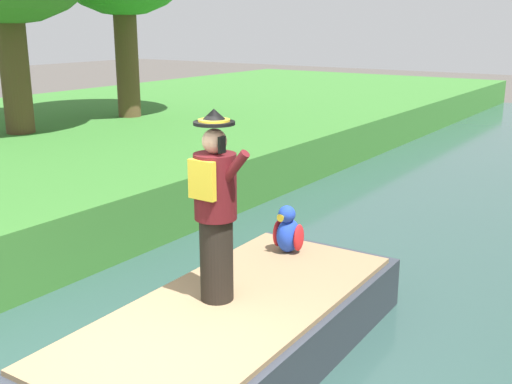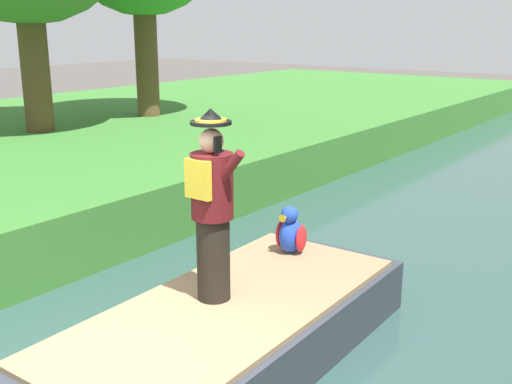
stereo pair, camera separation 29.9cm
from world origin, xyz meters
name	(u,v)px [view 1 (the left image)]	position (x,y,z in m)	size (l,w,h in m)	color
boat	(232,333)	(0.00, 1.29, 0.40)	(1.91, 4.24, 0.61)	#333842
person_pirate	(216,208)	(-0.18, 1.29, 1.64)	(0.61, 0.42, 1.85)	black
parrot_plush	(288,232)	(-0.29, 2.78, 0.95)	(0.36, 0.35, 0.57)	blue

